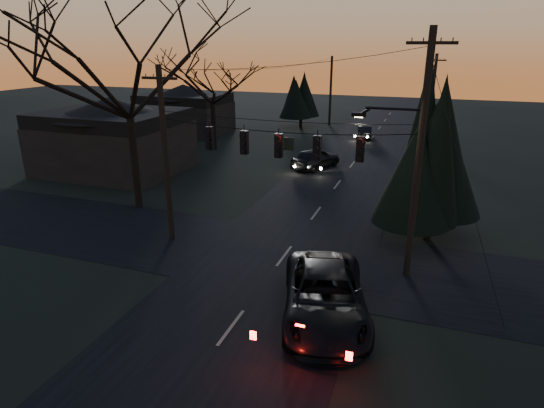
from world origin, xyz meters
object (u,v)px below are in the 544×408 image
(utility_pole_far_r, at_px, (427,145))
(utility_pole_far_l, at_px, (329,125))
(utility_pole_left, at_px, (172,239))
(sedan_oncoming_b, at_px, (364,132))
(evergreen_right, at_px, (438,150))
(utility_pole_right, at_px, (406,275))
(suv_near, at_px, (325,296))
(sedan_oncoming_a, at_px, (316,158))
(bare_tree_left, at_px, (126,80))

(utility_pole_far_r, xyz_separation_m, utility_pole_far_l, (-11.50, 8.00, 0.00))
(utility_pole_left, bearing_deg, sedan_oncoming_b, 79.98)
(utility_pole_far_r, height_order, evergreen_right, evergreen_right)
(sedan_oncoming_b, bearing_deg, utility_pole_left, 70.59)
(utility_pole_right, bearing_deg, evergreen_right, 80.41)
(suv_near, bearing_deg, sedan_oncoming_a, 89.43)
(suv_near, bearing_deg, utility_pole_left, 138.56)
(sedan_oncoming_b, bearing_deg, evergreen_right, 96.19)
(bare_tree_left, bearing_deg, sedan_oncoming_a, 57.62)
(bare_tree_left, relative_size, suv_near, 1.73)
(utility_pole_right, distance_m, evergreen_right, 6.32)
(utility_pole_far_l, height_order, bare_tree_left, bare_tree_left)
(bare_tree_left, height_order, suv_near, bare_tree_left)
(bare_tree_left, relative_size, sedan_oncoming_a, 2.31)
(sedan_oncoming_a, bearing_deg, sedan_oncoming_b, -76.14)
(suv_near, bearing_deg, sedan_oncoming_b, 80.51)
(utility_pole_far_l, bearing_deg, suv_near, -77.52)
(evergreen_right, relative_size, suv_near, 1.29)
(utility_pole_right, height_order, utility_pole_left, utility_pole_right)
(suv_near, bearing_deg, bare_tree_left, 133.85)
(utility_pole_left, xyz_separation_m, sedan_oncoming_a, (3.42, 15.92, 0.80))
(utility_pole_left, xyz_separation_m, utility_pole_far_l, (0.00, 36.00, 0.00))
(utility_pole_right, xyz_separation_m, evergreen_right, (0.72, 4.24, 4.63))
(utility_pole_left, bearing_deg, utility_pole_far_l, 90.00)
(utility_pole_right, distance_m, sedan_oncoming_b, 30.09)
(bare_tree_left, distance_m, evergreen_right, 16.90)
(utility_pole_left, height_order, sedan_oncoming_a, utility_pole_left)
(sedan_oncoming_a, bearing_deg, utility_pole_far_r, -102.40)
(utility_pole_far_l, bearing_deg, utility_pole_far_r, -34.82)
(utility_pole_left, xyz_separation_m, sedan_oncoming_b, (5.20, 29.42, 0.65))
(utility_pole_far_r, xyz_separation_m, evergreen_right, (0.72, -23.76, 4.63))
(utility_pole_left, bearing_deg, sedan_oncoming_a, 77.88)
(evergreen_right, bearing_deg, sedan_oncoming_b, 105.57)
(suv_near, height_order, sedan_oncoming_b, suv_near)
(utility_pole_far_r, height_order, utility_pole_far_l, utility_pole_far_r)
(utility_pole_left, height_order, sedan_oncoming_b, utility_pole_left)
(utility_pole_right, xyz_separation_m, sedan_oncoming_b, (-6.30, 29.42, 0.65))
(utility_pole_far_l, distance_m, sedan_oncoming_a, 20.39)
(suv_near, distance_m, sedan_oncoming_b, 33.90)
(utility_pole_left, distance_m, bare_tree_left, 9.38)
(evergreen_right, bearing_deg, utility_pole_far_r, 91.73)
(utility_pole_right, height_order, utility_pole_far_l, utility_pole_right)
(sedan_oncoming_a, xyz_separation_m, sedan_oncoming_b, (1.78, 13.50, -0.15))
(utility_pole_left, relative_size, utility_pole_far_l, 1.06)
(utility_pole_left, relative_size, utility_pole_far_r, 1.00)
(utility_pole_far_l, relative_size, sedan_oncoming_b, 2.03)
(utility_pole_right, xyz_separation_m, suv_near, (-2.58, -4.28, 0.87))
(utility_pole_far_l, xyz_separation_m, sedan_oncoming_a, (3.42, -20.08, 0.80))
(evergreen_right, xyz_separation_m, suv_near, (-3.30, -8.52, -3.76))
(evergreen_right, xyz_separation_m, sedan_oncoming_b, (-7.02, 25.18, -3.98))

